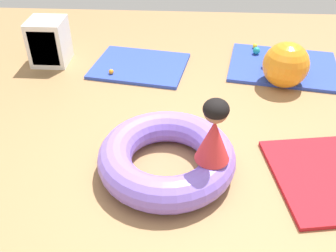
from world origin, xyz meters
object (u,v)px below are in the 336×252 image
(exercise_ball_large, at_px, (286,65))
(child_in_red, at_px, (214,132))
(storage_cube, at_px, (48,42))
(play_ball_yellow, at_px, (255,46))
(play_ball_orange, at_px, (111,72))
(play_ball_pink, at_px, (267,64))
(play_ball_teal, at_px, (256,51))
(play_ball_red, at_px, (290,78))
(inflatable_cushion, at_px, (167,157))
(play_ball_blue, at_px, (288,62))

(exercise_ball_large, bearing_deg, child_in_red, -118.06)
(child_in_red, height_order, storage_cube, child_in_red)
(play_ball_yellow, xyz_separation_m, play_ball_orange, (-1.82, -0.84, -0.00))
(play_ball_orange, bearing_deg, play_ball_pink, 8.13)
(play_ball_orange, distance_m, storage_cube, 0.92)
(child_in_red, distance_m, play_ball_pink, 2.21)
(play_ball_teal, bearing_deg, play_ball_pink, -78.87)
(child_in_red, bearing_deg, play_ball_red, 111.51)
(inflatable_cushion, distance_m, play_ball_teal, 2.49)
(play_ball_blue, xyz_separation_m, storage_cube, (-3.00, -0.02, 0.19))
(play_ball_red, bearing_deg, child_in_red, -119.80)
(inflatable_cushion, relative_size, play_ball_blue, 12.71)
(child_in_red, height_order, exercise_ball_large, child_in_red)
(play_ball_yellow, height_order, play_ball_red, play_ball_red)
(inflatable_cushion, bearing_deg, exercise_ball_large, 50.49)
(child_in_red, relative_size, play_ball_pink, 4.90)
(play_ball_pink, xyz_separation_m, play_ball_blue, (0.27, 0.07, -0.01))
(exercise_ball_large, bearing_deg, play_ball_pink, 111.25)
(inflatable_cushion, distance_m, play_ball_orange, 1.78)
(inflatable_cushion, relative_size, storage_cube, 2.07)
(inflatable_cushion, relative_size, play_ball_teal, 12.14)
(play_ball_pink, height_order, play_ball_orange, play_ball_pink)
(play_ball_orange, bearing_deg, play_ball_red, -1.50)
(play_ball_yellow, height_order, storage_cube, storage_cube)
(play_ball_pink, xyz_separation_m, exercise_ball_large, (0.14, -0.35, 0.17))
(play_ball_blue, bearing_deg, play_ball_yellow, 125.07)
(play_ball_red, height_order, storage_cube, storage_cube)
(play_ball_yellow, distance_m, play_ball_red, 0.94)
(play_ball_teal, distance_m, play_ball_red, 0.77)
(child_in_red, xyz_separation_m, play_ball_pink, (0.76, 2.03, -0.45))
(play_ball_yellow, distance_m, play_ball_orange, 2.01)
(inflatable_cushion, bearing_deg, play_ball_orange, 115.61)
(inflatable_cushion, height_order, play_ball_yellow, inflatable_cushion)
(play_ball_blue, distance_m, exercise_ball_large, 0.48)
(exercise_ball_large, bearing_deg, play_ball_teal, 106.07)
(play_ball_red, xyz_separation_m, storage_cube, (-2.94, 0.38, 0.19))
(inflatable_cushion, distance_m, play_ball_yellow, 2.66)
(play_ball_yellow, bearing_deg, play_ball_orange, -155.36)
(play_ball_pink, xyz_separation_m, play_ball_yellow, (-0.07, 0.57, -0.02))
(play_ball_red, bearing_deg, play_ball_yellow, 107.88)
(play_ball_pink, distance_m, exercise_ball_large, 0.41)
(child_in_red, relative_size, play_ball_blue, 5.85)
(play_ball_pink, bearing_deg, play_ball_orange, -171.87)
(inflatable_cushion, distance_m, play_ball_red, 2.05)
(play_ball_teal, distance_m, play_ball_blue, 0.47)
(exercise_ball_large, bearing_deg, play_ball_yellow, 102.76)
(inflatable_cushion, bearing_deg, play_ball_red, 49.19)
(play_ball_pink, distance_m, play_ball_red, 0.39)
(inflatable_cushion, height_order, storage_cube, storage_cube)
(play_ball_yellow, height_order, play_ball_orange, play_ball_yellow)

